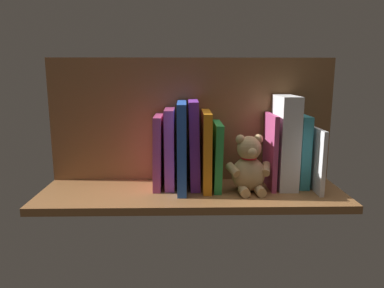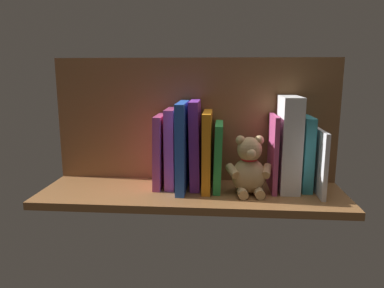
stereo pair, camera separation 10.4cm
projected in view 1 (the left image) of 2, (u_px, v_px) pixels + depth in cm
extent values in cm
cube|color=brown|center=(192.00, 194.00, 106.70)|extent=(89.43, 27.98, 2.20)
cube|color=brown|center=(191.00, 120.00, 114.14)|extent=(89.43, 1.50, 38.94)
cube|color=silver|center=(313.00, 158.00, 107.11)|extent=(1.21, 17.59, 18.59)
cube|color=teal|center=(301.00, 151.00, 109.48)|extent=(2.94, 11.98, 21.84)
cube|color=silver|center=(285.00, 142.00, 107.74)|extent=(5.64, 13.94, 27.75)
cube|color=#B23F72|center=(270.00, 151.00, 108.18)|extent=(1.34, 14.15, 22.31)
ellipsoid|color=tan|center=(248.00, 174.00, 104.86)|extent=(10.57, 9.64, 10.30)
sphere|color=tan|center=(249.00, 148.00, 103.31)|extent=(7.08, 7.08, 7.08)
sphere|color=tan|center=(258.00, 139.00, 103.09)|extent=(2.74, 2.74, 2.74)
sphere|color=tan|center=(240.00, 139.00, 102.49)|extent=(2.74, 2.74, 2.74)
sphere|color=#DBB77F|center=(252.00, 152.00, 100.49)|extent=(2.74, 2.74, 2.74)
cylinder|color=tan|center=(266.00, 169.00, 103.80)|extent=(3.61, 5.51, 3.81)
cylinder|color=tan|center=(233.00, 170.00, 102.70)|extent=(4.35, 5.61, 3.81)
cylinder|color=tan|center=(260.00, 191.00, 101.60)|extent=(3.09, 4.10, 2.74)
cylinder|color=tan|center=(244.00, 192.00, 101.08)|extent=(3.09, 4.10, 2.74)
torus|color=red|center=(249.00, 158.00, 103.87)|extent=(5.12, 5.12, 0.80)
cube|color=green|center=(217.00, 155.00, 107.66)|extent=(2.64, 15.07, 19.89)
cube|color=orange|center=(206.00, 150.00, 106.83)|extent=(2.46, 15.96, 23.25)
cube|color=purple|center=(194.00, 144.00, 107.77)|extent=(3.43, 13.27, 26.35)
cube|color=blue|center=(182.00, 146.00, 105.56)|extent=(2.60, 17.71, 26.02)
cube|color=#B23F72|center=(170.00, 148.00, 108.15)|extent=(2.86, 12.70, 23.86)
cube|color=#B23F72|center=(158.00, 152.00, 107.92)|extent=(2.74, 13.42, 22.00)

